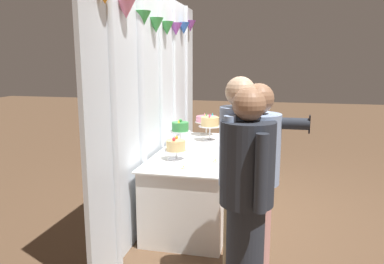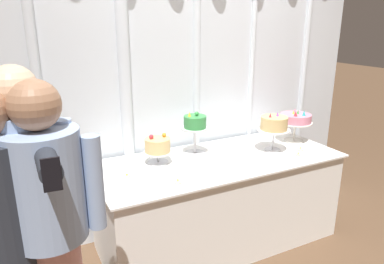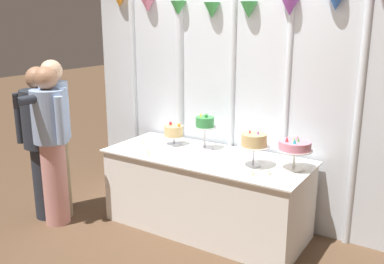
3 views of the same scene
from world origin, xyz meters
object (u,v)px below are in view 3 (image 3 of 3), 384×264
at_px(cake_table, 206,192).
at_px(tealight_far_left, 142,143).
at_px(cake_display_midleft, 205,125).
at_px(guest_man_pink_jacket, 52,141).
at_px(tealight_far_right, 268,173).
at_px(guest_girl_blue_dress, 42,138).
at_px(cake_display_midright, 254,142).
at_px(cake_display_rightmost, 295,147).
at_px(cake_display_leftmost, 174,132).
at_px(tealight_near_right, 253,174).
at_px(guest_man_dark_suit, 56,132).
at_px(tealight_near_left, 148,153).

relative_size(cake_table, tealight_far_left, 40.58).
height_order(cake_display_midleft, guest_man_pink_jacket, guest_man_pink_jacket).
bearing_deg(tealight_far_right, cake_display_midleft, 157.38).
bearing_deg(guest_girl_blue_dress, cake_display_midright, 17.06).
height_order(cake_table, cake_display_rightmost, cake_display_rightmost).
xyz_separation_m(cake_display_leftmost, guest_man_pink_jacket, (-0.87, -0.85, -0.02)).
xyz_separation_m(cake_display_midright, guest_girl_blue_dress, (-2.05, -0.63, -0.13)).
xyz_separation_m(tealight_near_right, guest_man_dark_suit, (-2.01, -0.34, 0.15)).
bearing_deg(guest_man_pink_jacket, guest_man_dark_suit, 119.49).
bearing_deg(tealight_far_right, cake_display_rightmost, 59.78).
bearing_deg(tealight_far_right, tealight_near_left, -175.00).
bearing_deg(guest_girl_blue_dress, cake_display_rightmost, 17.12).
bearing_deg(tealight_far_left, guest_girl_blue_dress, -139.73).
distance_m(tealight_far_left, tealight_far_right, 1.49).
distance_m(cake_display_rightmost, tealight_far_right, 0.33).
distance_m(cake_display_midright, tealight_far_left, 1.30).
distance_m(cake_display_midright, cake_display_rightmost, 0.35).
bearing_deg(guest_girl_blue_dress, cake_table, 23.29).
bearing_deg(guest_man_dark_suit, cake_display_midright, 15.99).
relative_size(cake_display_midright, tealight_near_left, 6.51).
relative_size(cake_table, tealight_near_left, 38.94).
relative_size(cake_display_midleft, guest_man_pink_jacket, 0.23).
height_order(cake_table, tealight_far_left, tealight_far_left).
relative_size(cake_table, guest_man_pink_jacket, 1.25).
relative_size(tealight_near_left, guest_man_dark_suit, 0.03).
distance_m(tealight_far_left, guest_girl_blue_dress, 1.01).
bearing_deg(cake_display_leftmost, guest_man_dark_suit, -142.30).
xyz_separation_m(cake_display_rightmost, tealight_near_right, (-0.24, -0.32, -0.19)).
xyz_separation_m(tealight_near_left, guest_man_dark_suit, (-0.92, -0.32, 0.16)).
height_order(tealight_far_left, guest_man_dark_suit, guest_man_dark_suit).
height_order(tealight_far_left, tealight_far_right, tealight_far_right).
distance_m(guest_girl_blue_dress, guest_man_dark_suit, 0.17).
bearing_deg(tealight_near_left, guest_girl_blue_dress, -159.29).
xyz_separation_m(tealight_near_right, guest_girl_blue_dress, (-2.14, -0.42, 0.09)).
relative_size(cake_table, tealight_far_right, 38.51).
bearing_deg(tealight_far_left, cake_display_midright, -1.07).
height_order(tealight_far_left, guest_man_pink_jacket, guest_man_pink_jacket).
distance_m(cake_display_midleft, guest_girl_blue_dress, 1.66).
bearing_deg(cake_display_midleft, tealight_near_left, -128.96).
height_order(cake_table, guest_man_dark_suit, guest_man_dark_suit).
xyz_separation_m(cake_display_midleft, cake_display_midright, (0.63, -0.22, -0.02)).
bearing_deg(cake_table, guest_man_dark_suit, -157.50).
relative_size(cake_display_leftmost, tealight_near_right, 5.48).
bearing_deg(tealight_far_left, cake_display_leftmost, 27.02).
relative_size(cake_display_rightmost, tealight_far_right, 5.90).
relative_size(cake_display_leftmost, cake_display_midright, 0.71).
bearing_deg(guest_man_dark_suit, guest_girl_blue_dress, -148.62).
relative_size(cake_display_midright, tealight_far_left, 6.79).
bearing_deg(cake_display_rightmost, cake_display_midright, -162.51).
distance_m(cake_display_leftmost, tealight_near_right, 1.15).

